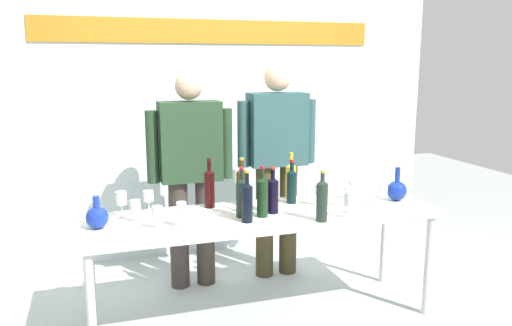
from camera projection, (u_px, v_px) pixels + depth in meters
name	position (u px, v px, depth m)	size (l,w,h in m)	color
ground_plane	(263.00, 318.00, 3.41)	(10.00, 10.00, 0.00)	#ABB4B4
back_wall	(212.00, 83.00, 4.44)	(4.14, 0.11, 3.00)	silver
display_table	(263.00, 222.00, 3.28)	(2.27, 0.64, 0.73)	white
decanter_blue_left	(97.00, 217.00, 2.95)	(0.13, 0.13, 0.20)	#1933A1
decanter_blue_right	(397.00, 190.00, 3.55)	(0.14, 0.14, 0.24)	#153197
presenter_left	(191.00, 166.00, 3.75)	(0.64, 0.22, 1.61)	#3A312C
presenter_right	(277.00, 156.00, 3.95)	(0.63, 0.22, 1.67)	#3F3720
wine_bottle_0	(247.00, 201.00, 3.06)	(0.07, 0.07, 0.32)	black
wine_bottle_1	(292.00, 185.00, 3.47)	(0.07, 0.07, 0.30)	black
wine_bottle_2	(242.00, 185.00, 3.43)	(0.07, 0.07, 0.32)	#473010
wine_bottle_3	(322.00, 199.00, 3.07)	(0.07, 0.07, 0.32)	#213026
wine_bottle_4	(262.00, 196.00, 3.16)	(0.07, 0.07, 0.32)	black
wine_bottle_5	(242.00, 196.00, 3.16)	(0.07, 0.07, 0.32)	black
wine_bottle_6	(273.00, 194.00, 3.24)	(0.07, 0.07, 0.30)	black
wine_bottle_7	(209.00, 187.00, 3.37)	(0.07, 0.07, 0.33)	black
wine_bottle_8	(291.00, 180.00, 3.57)	(0.07, 0.07, 0.33)	gold
wine_glass_left_0	(148.00, 197.00, 3.28)	(0.07, 0.07, 0.14)	white
wine_glass_left_1	(121.00, 199.00, 3.15)	(0.07, 0.07, 0.16)	white
wine_glass_left_2	(135.00, 207.00, 3.05)	(0.06, 0.06, 0.14)	white
wine_glass_left_3	(157.00, 213.00, 2.93)	(0.06, 0.06, 0.14)	white
wine_glass_left_4	(182.00, 209.00, 2.96)	(0.06, 0.06, 0.15)	white
wine_glass_right_0	(350.00, 199.00, 3.13)	(0.07, 0.07, 0.17)	white
wine_glass_right_1	(382.00, 191.00, 3.41)	(0.07, 0.07, 0.14)	white
wine_glass_right_2	(348.00, 192.00, 3.39)	(0.07, 0.07, 0.14)	white
wine_glass_right_3	(354.00, 185.00, 3.56)	(0.06, 0.06, 0.15)	white
wine_glass_right_4	(320.00, 190.00, 3.40)	(0.07, 0.07, 0.15)	white
wine_glass_right_5	(357.00, 200.00, 3.21)	(0.07, 0.07, 0.13)	white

